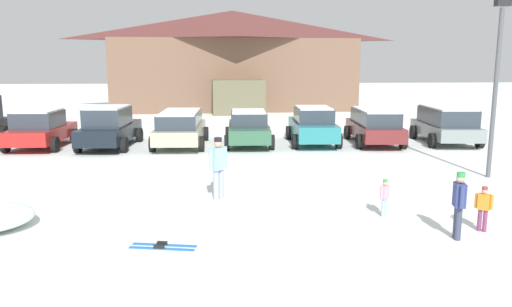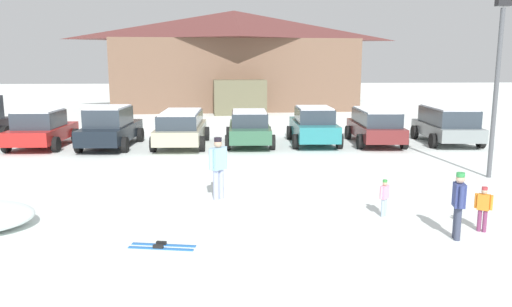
{
  "view_description": "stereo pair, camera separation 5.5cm",
  "coord_description": "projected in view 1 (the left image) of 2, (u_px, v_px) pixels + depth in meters",
  "views": [
    {
      "loc": [
        -2.29,
        -7.06,
        3.6
      ],
      "look_at": [
        -1.23,
        6.41,
        1.12
      ],
      "focal_mm": 35.0,
      "sensor_mm": 36.0,
      "label": 1
    },
    {
      "loc": [
        -2.24,
        -7.06,
        3.6
      ],
      "look_at": [
        -1.23,
        6.41,
        1.12
      ],
      "focal_mm": 35.0,
      "sensor_mm": 36.0,
      "label": 2
    }
  ],
  "objects": [
    {
      "name": "ground",
      "position": [
        367.0,
        297.0,
        7.74
      ],
      "size": [
        160.0,
        160.0,
        0.0
      ],
      "primitive_type": "plane",
      "color": "white"
    },
    {
      "name": "ski_lodge",
      "position": [
        233.0,
        60.0,
        38.89
      ],
      "size": [
        18.89,
        10.52,
        7.51
      ],
      "color": "brown",
      "rests_on": "ground"
    },
    {
      "name": "parked_red_sedan",
      "position": [
        40.0,
        129.0,
        21.18
      ],
      "size": [
        2.32,
        4.07,
        1.62
      ],
      "color": "red",
      "rests_on": "ground"
    },
    {
      "name": "parked_black_sedan",
      "position": [
        109.0,
        127.0,
        21.28
      ],
      "size": [
        2.32,
        4.63,
        1.76
      ],
      "color": "black",
      "rests_on": "ground"
    },
    {
      "name": "parked_beige_suv",
      "position": [
        181.0,
        127.0,
        21.63
      ],
      "size": [
        2.36,
        4.84,
        1.52
      ],
      "color": "#AFAE8F",
      "rests_on": "ground"
    },
    {
      "name": "parked_green_coupe",
      "position": [
        249.0,
        127.0,
        21.85
      ],
      "size": [
        2.19,
        4.37,
        1.54
      ],
      "color": "#336246",
      "rests_on": "ground"
    },
    {
      "name": "parked_teal_hatchback",
      "position": [
        313.0,
        125.0,
        22.11
      ],
      "size": [
        2.22,
        4.36,
        1.67
      ],
      "color": "teal",
      "rests_on": "ground"
    },
    {
      "name": "parked_maroon_van",
      "position": [
        374.0,
        125.0,
        22.18
      ],
      "size": [
        2.33,
        4.61,
        1.56
      ],
      "color": "maroon",
      "rests_on": "ground"
    },
    {
      "name": "parked_grey_wagon",
      "position": [
        446.0,
        124.0,
        22.33
      ],
      "size": [
        2.51,
        4.4,
        1.65
      ],
      "color": "gray",
      "rests_on": "ground"
    },
    {
      "name": "skier_child_in_orange_jacket",
      "position": [
        483.0,
        206.0,
        10.68
      ],
      "size": [
        0.31,
        0.26,
        0.99
      ],
      "color": "#7C365D",
      "rests_on": "ground"
    },
    {
      "name": "skier_child_in_pink_snowsuit",
      "position": [
        385.0,
        196.0,
        11.74
      ],
      "size": [
        0.27,
        0.24,
        0.89
      ],
      "color": "#99B0C4",
      "rests_on": "ground"
    },
    {
      "name": "skier_teen_in_navy_coat",
      "position": [
        459.0,
        202.0,
        10.18
      ],
      "size": [
        0.28,
        0.51,
        1.41
      ],
      "color": "#383E55",
      "rests_on": "ground"
    },
    {
      "name": "skier_adult_in_blue_parka",
      "position": [
        218.0,
        165.0,
        13.1
      ],
      "size": [
        0.48,
        0.47,
        1.67
      ],
      "color": "#A3ADD2",
      "rests_on": "ground"
    },
    {
      "name": "pair_of_skis",
      "position": [
        162.0,
        246.0,
        9.84
      ],
      "size": [
        1.34,
        0.54,
        0.08
      ],
      "color": "blue",
      "rests_on": "ground"
    },
    {
      "name": "lamp_post",
      "position": [
        496.0,
        80.0,
        15.31
      ],
      "size": [
        0.44,
        0.24,
        5.45
      ],
      "color": "#515459",
      "rests_on": "ground"
    }
  ]
}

